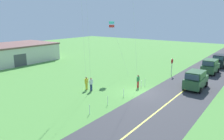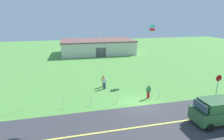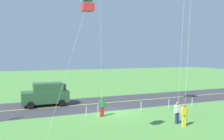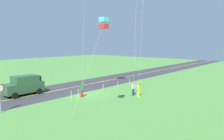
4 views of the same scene
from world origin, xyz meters
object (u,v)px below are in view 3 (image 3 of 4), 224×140
object	(u,v)px
person_adult_companion	(177,112)
kite_pink_drift	(87,3)
person_child_watcher	(184,114)
car_suv_foreground	(46,94)
person_adult_near	(102,106)

from	to	relation	value
person_adult_companion	kite_pink_drift	bearing A→B (deg)	85.04
person_adult_companion	person_child_watcher	size ratio (longest dim) A/B	1.00
kite_pink_drift	person_child_watcher	bearing A→B (deg)	-167.60
car_suv_foreground	person_adult_near	world-z (taller)	car_suv_foreground
person_child_watcher	kite_pink_drift	world-z (taller)	kite_pink_drift
car_suv_foreground	person_adult_near	size ratio (longest dim) A/B	2.75
car_suv_foreground	person_adult_companion	world-z (taller)	car_suv_foreground
car_suv_foreground	person_adult_near	distance (m)	6.97
person_adult_companion	person_child_watcher	bearing A→B (deg)	156.80
car_suv_foreground	kite_pink_drift	size ratio (longest dim) A/B	0.55
person_child_watcher	kite_pink_drift	xyz separation A→B (m)	(7.34, 1.61, 6.68)
kite_pink_drift	person_adult_near	bearing A→B (deg)	-115.37
person_adult_near	person_adult_companion	distance (m)	5.85
person_adult_near	kite_pink_drift	world-z (taller)	kite_pink_drift
car_suv_foreground	kite_pink_drift	distance (m)	13.72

